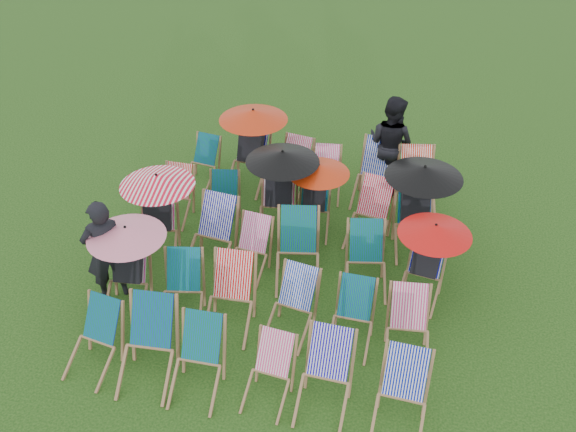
% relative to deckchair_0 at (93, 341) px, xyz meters
% --- Properties ---
extents(ground, '(100.00, 100.00, 0.00)m').
position_rel_deckchair_0_xyz_m(ground, '(1.92, 2.23, -0.44)').
color(ground, black).
rests_on(ground, ground).
extents(deckchair_0, '(0.72, 0.91, 0.89)m').
position_rel_deckchair_0_xyz_m(deckchair_0, '(0.00, 0.00, 0.00)').
color(deckchair_0, olive).
rests_on(deckchair_0, ground).
extents(deckchair_1, '(0.74, 0.99, 1.03)m').
position_rel_deckchair_0_xyz_m(deckchair_1, '(0.75, -0.00, 0.07)').
color(deckchair_1, olive).
rests_on(deckchair_1, ground).
extents(deckchair_2, '(0.63, 0.87, 0.93)m').
position_rel_deckchair_0_xyz_m(deckchair_2, '(1.42, -0.05, 0.02)').
color(deckchair_2, olive).
rests_on(deckchair_2, ground).
extents(deckchair_3, '(0.63, 0.81, 0.82)m').
position_rel_deckchair_0_xyz_m(deckchair_3, '(2.32, 0.00, -0.04)').
color(deckchair_3, olive).
rests_on(deckchair_3, ground).
extents(deckchair_4, '(0.67, 0.91, 0.96)m').
position_rel_deckchair_0_xyz_m(deckchair_4, '(3.01, 0.03, 0.03)').
color(deckchair_4, olive).
rests_on(deckchair_4, ground).
extents(deckchair_5, '(0.67, 0.90, 0.94)m').
position_rel_deckchair_0_xyz_m(deckchair_5, '(3.93, -0.06, 0.02)').
color(deckchair_5, olive).
rests_on(deckchair_5, ground).
extents(deckchair_6, '(1.10, 1.17, 1.30)m').
position_rel_deckchair_0_xyz_m(deckchair_6, '(-0.04, 1.20, 0.24)').
color(deckchair_6, olive).
rests_on(deckchair_6, ground).
extents(deckchair_7, '(0.74, 0.93, 0.91)m').
position_rel_deckchair_0_xyz_m(deckchair_7, '(0.79, 1.13, 0.01)').
color(deckchair_7, olive).
rests_on(deckchair_7, ground).
extents(deckchair_8, '(0.69, 0.94, 0.99)m').
position_rel_deckchair_0_xyz_m(deckchair_8, '(1.49, 1.10, 0.05)').
color(deckchair_8, olive).
rests_on(deckchair_8, ground).
extents(deckchair_9, '(0.73, 0.91, 0.89)m').
position_rel_deckchair_0_xyz_m(deckchair_9, '(2.35, 1.16, 0.00)').
color(deckchair_9, olive).
rests_on(deckchair_9, ground).
extents(deckchair_10, '(0.60, 0.82, 0.86)m').
position_rel_deckchair_0_xyz_m(deckchair_10, '(3.18, 1.15, -0.01)').
color(deckchair_10, olive).
rests_on(deckchair_10, ground).
extents(deckchair_11, '(0.68, 0.88, 0.90)m').
position_rel_deckchair_0_xyz_m(deckchair_11, '(3.93, 1.10, 0.01)').
color(deckchair_11, olive).
rests_on(deckchair_11, ground).
extents(deckchair_12, '(1.15, 1.26, 1.37)m').
position_rel_deckchair_0_xyz_m(deckchair_12, '(-0.07, 2.42, 0.28)').
color(deckchair_12, olive).
rests_on(deckchair_12, ground).
extents(deckchair_13, '(0.79, 1.01, 1.02)m').
position_rel_deckchair_0_xyz_m(deckchair_13, '(0.81, 2.33, 0.07)').
color(deckchair_13, olive).
rests_on(deckchair_13, ground).
extents(deckchair_14, '(0.65, 0.84, 0.84)m').
position_rel_deckchair_0_xyz_m(deckchair_14, '(1.46, 2.25, -0.02)').
color(deckchair_14, olive).
rests_on(deckchair_14, ground).
extents(deckchair_15, '(0.84, 1.05, 1.03)m').
position_rel_deckchair_0_xyz_m(deckchair_15, '(2.20, 2.26, 0.07)').
color(deckchair_15, olive).
rests_on(deckchair_15, ground).
extents(deckchair_16, '(0.78, 0.97, 0.94)m').
position_rel_deckchair_0_xyz_m(deckchair_16, '(3.23, 2.32, 0.03)').
color(deckchair_16, olive).
rests_on(deckchair_16, ground).
extents(deckchair_17, '(1.04, 1.11, 1.24)m').
position_rel_deckchair_0_xyz_m(deckchair_17, '(4.07, 2.30, 0.21)').
color(deckchair_17, olive).
rests_on(deckchair_17, ground).
extents(deckchair_18, '(0.58, 0.80, 0.86)m').
position_rel_deckchair_0_xyz_m(deckchair_18, '(-0.18, 3.35, -0.02)').
color(deckchair_18, olive).
rests_on(deckchair_18, ground).
extents(deckchair_19, '(0.67, 0.85, 0.84)m').
position_rel_deckchair_0_xyz_m(deckchair_19, '(0.69, 3.36, -0.03)').
color(deckchair_19, olive).
rests_on(deckchair_19, ground).
extents(deckchair_20, '(1.19, 1.28, 1.41)m').
position_rel_deckchair_0_xyz_m(deckchair_20, '(1.64, 3.45, 0.30)').
color(deckchair_20, olive).
rests_on(deckchair_20, ground).
extents(deckchair_21, '(1.01, 1.07, 1.20)m').
position_rel_deckchair_0_xyz_m(deckchair_21, '(2.21, 3.55, 0.19)').
color(deckchair_21, olive).
rests_on(deckchair_21, ground).
extents(deckchair_22, '(0.80, 0.99, 0.97)m').
position_rel_deckchair_0_xyz_m(deckchair_22, '(3.14, 3.47, 0.04)').
color(deckchair_22, olive).
rests_on(deckchair_22, ground).
extents(deckchair_23, '(1.21, 1.31, 1.43)m').
position_rel_deckchair_0_xyz_m(deckchair_23, '(3.87, 3.46, 0.31)').
color(deckchair_23, olive).
rests_on(deckchair_23, ground).
extents(deckchair_24, '(0.65, 0.83, 0.82)m').
position_rel_deckchair_0_xyz_m(deckchair_24, '(-0.09, 4.52, -0.03)').
color(deckchair_24, olive).
rests_on(deckchair_24, ground).
extents(deckchair_25, '(1.22, 1.28, 1.45)m').
position_rel_deckchair_0_xyz_m(deckchair_25, '(0.80, 4.68, 0.32)').
color(deckchair_25, olive).
rests_on(deckchair_25, ground).
extents(deckchair_26, '(0.76, 0.95, 0.93)m').
position_rel_deckchair_0_xyz_m(deckchair_26, '(1.59, 4.59, 0.02)').
color(deckchair_26, olive).
rests_on(deckchair_26, ground).
extents(deckchair_27, '(0.64, 0.83, 0.84)m').
position_rel_deckchair_0_xyz_m(deckchair_27, '(2.22, 4.59, -0.02)').
color(deckchair_27, olive).
rests_on(deckchair_27, ground).
extents(deckchair_28, '(0.78, 1.01, 1.03)m').
position_rel_deckchair_0_xyz_m(deckchair_28, '(3.08, 4.63, 0.07)').
color(deckchair_28, olive).
rests_on(deckchair_28, ground).
extents(deckchair_29, '(0.84, 1.05, 1.03)m').
position_rel_deckchair_0_xyz_m(deckchair_29, '(3.82, 4.52, 0.07)').
color(deckchair_29, olive).
rests_on(deckchair_29, ground).
extents(person_left, '(0.73, 0.68, 1.67)m').
position_rel_deckchair_0_xyz_m(person_left, '(-0.38, 1.28, 0.39)').
color(person_left, black).
rests_on(person_left, ground).
extents(person_rear, '(1.09, 1.00, 1.80)m').
position_rel_deckchair_0_xyz_m(person_rear, '(3.27, 5.11, 0.46)').
color(person_rear, black).
rests_on(person_rear, ground).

